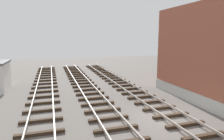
# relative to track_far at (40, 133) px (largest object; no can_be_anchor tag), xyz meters

# --- Properties ---
(ground_plane) EXTENTS (80.00, 80.00, 0.00)m
(ground_plane) POSITION_rel_track_far_xyz_m (7.12, 0.00, -0.13)
(ground_plane) COLOR #605B56
(track_near_building) EXTENTS (2.50, 48.46, 0.32)m
(track_near_building) POSITION_rel_track_far_xyz_m (7.76, 0.00, -0.01)
(track_near_building) COLOR #38281C
(track_near_building) RESTS_ON ground
(track_centre) EXTENTS (2.50, 48.46, 0.32)m
(track_centre) POSITION_rel_track_far_xyz_m (3.88, -0.00, -0.00)
(track_centre) COLOR #38281C
(track_centre) RESTS_ON ground
(track_far) EXTENTS (2.50, 48.46, 0.32)m
(track_far) POSITION_rel_track_far_xyz_m (0.00, 0.00, 0.00)
(track_far) COLOR #38281C
(track_far) RESTS_ON ground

